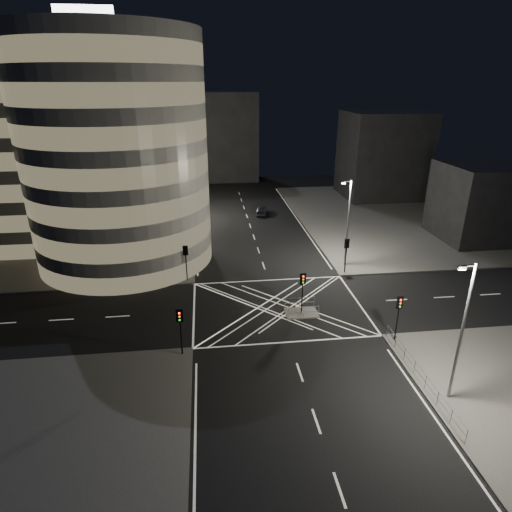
{
  "coord_description": "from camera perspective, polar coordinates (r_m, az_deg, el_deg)",
  "views": [
    {
      "loc": [
        -6.37,
        -35.67,
        20.24
      ],
      "look_at": [
        -1.4,
        5.85,
        3.0
      ],
      "focal_mm": 30.0,
      "sensor_mm": 36.0,
      "label": 1
    }
  ],
  "objects": [
    {
      "name": "street_lamp_left_far",
      "position": [
        67.36,
        -9.4,
        9.5
      ],
      "size": [
        1.25,
        0.25,
        10.0
      ],
      "color": "slate",
      "rests_on": "sidewalk_far_left"
    },
    {
      "name": "tree_b",
      "position": [
        53.17,
        -11.02,
        4.96
      ],
      "size": [
        4.6,
        4.6,
        7.18
      ],
      "color": "black",
      "rests_on": "sidewalk_far_left"
    },
    {
      "name": "railing_island_south",
      "position": [
        39.48,
        6.39,
        -7.41
      ],
      "size": [
        2.8,
        0.06,
        1.1
      ],
      "primitive_type": "cube",
      "color": "slate",
      "rests_on": "central_island"
    },
    {
      "name": "traffic_signal_island",
      "position": [
        39.21,
        6.24,
        -3.96
      ],
      "size": [
        0.55,
        0.22,
        4.0
      ],
      "color": "black",
      "rests_on": "central_island"
    },
    {
      "name": "central_island",
      "position": [
        40.55,
        6.07,
        -7.56
      ],
      "size": [
        3.0,
        2.0,
        0.15
      ],
      "primitive_type": "cube",
      "color": "slate",
      "rests_on": "ground"
    },
    {
      "name": "street_lamp_left_near",
      "position": [
        49.98,
        -10.07,
        4.95
      ],
      "size": [
        1.25,
        0.25,
        10.0
      ],
      "color": "slate",
      "rests_on": "sidewalk_far_left"
    },
    {
      "name": "tree_a",
      "position": [
        47.47,
        -11.45,
        2.87
      ],
      "size": [
        4.83,
        4.83,
        7.36
      ],
      "color": "black",
      "rests_on": "sidewalk_far_left"
    },
    {
      "name": "traffic_signal_nl",
      "position": [
        33.76,
        -10.09,
        -8.87
      ],
      "size": [
        0.55,
        0.22,
        4.0
      ],
      "color": "black",
      "rests_on": "sidewalk_near_left"
    },
    {
      "name": "office_tower_curved",
      "position": [
        56.78,
        -22.02,
        13.16
      ],
      "size": [
        30.0,
        29.0,
        27.2
      ],
      "color": "gray",
      "rests_on": "sidewalk_far_left"
    },
    {
      "name": "sidewalk_far_right",
      "position": [
        74.73,
        21.82,
        5.13
      ],
      "size": [
        42.0,
        42.0,
        0.15
      ],
      "primitive_type": "cube",
      "color": "#555250",
      "rests_on": "ground"
    },
    {
      "name": "tree_e",
      "position": [
        70.71,
        -10.1,
        8.68
      ],
      "size": [
        3.46,
        3.46,
        5.73
      ],
      "color": "black",
      "rests_on": "sidewalk_far_left"
    },
    {
      "name": "street_lamp_right_far",
      "position": [
        49.61,
        12.12,
        4.66
      ],
      "size": [
        1.25,
        0.25,
        10.0
      ],
      "color": "slate",
      "rests_on": "sidewalk_far_right"
    },
    {
      "name": "tree_d",
      "position": [
        64.59,
        -10.42,
        8.54
      ],
      "size": [
        4.68,
        4.68,
        7.71
      ],
      "color": "black",
      "rests_on": "sidewalk_far_left"
    },
    {
      "name": "traffic_signal_nr",
      "position": [
        36.93,
        18.5,
        -6.85
      ],
      "size": [
        0.55,
        0.22,
        4.0
      ],
      "color": "black",
      "rests_on": "sidewalk_near_right"
    },
    {
      "name": "sedan",
      "position": [
        69.6,
        0.74,
        6.07
      ],
      "size": [
        2.13,
        4.26,
        1.34
      ],
      "primitive_type": "imported",
      "rotation": [
        0.0,
        0.0,
        2.96
      ],
      "color": "black",
      "rests_on": "ground"
    },
    {
      "name": "building_right_far",
      "position": [
        83.26,
        16.56,
        12.81
      ],
      "size": [
        14.0,
        12.0,
        15.0
      ],
      "primitive_type": "cube",
      "color": "black",
      "rests_on": "sidewalk_far_right"
    },
    {
      "name": "ground",
      "position": [
        41.5,
        2.9,
        -6.81
      ],
      "size": [
        120.0,
        120.0,
        0.0
      ],
      "primitive_type": "plane",
      "color": "black",
      "rests_on": "ground"
    },
    {
      "name": "traffic_signal_fl",
      "position": [
        45.93,
        -9.35,
        -0.07
      ],
      "size": [
        0.55,
        0.22,
        4.0
      ],
      "color": "black",
      "rests_on": "sidewalk_far_left"
    },
    {
      "name": "tree_c",
      "position": [
        59.04,
        -10.64,
        6.26
      ],
      "size": [
        3.86,
        3.86,
        6.29
      ],
      "color": "black",
      "rests_on": "sidewalk_far_left"
    },
    {
      "name": "building_right_near",
      "position": [
        64.96,
        27.66,
        6.41
      ],
      "size": [
        10.0,
        10.0,
        10.0
      ],
      "primitive_type": "cube",
      "color": "black",
      "rests_on": "sidewalk_far_right"
    },
    {
      "name": "office_block_rear",
      "position": [
        79.75,
        -18.72,
        14.73
      ],
      "size": [
        24.0,
        16.0,
        22.0
      ],
      "primitive_type": "cube",
      "color": "gray",
      "rests_on": "sidewalk_far_left"
    },
    {
      "name": "building_far_end",
      "position": [
        94.37,
        -5.54,
        15.47
      ],
      "size": [
        18.0,
        8.0,
        18.0
      ],
      "primitive_type": "cube",
      "color": "black",
      "rests_on": "ground"
    },
    {
      "name": "railing_near_right",
      "position": [
        33.92,
        21.01,
        -14.51
      ],
      "size": [
        0.06,
        11.7,
        1.1
      ],
      "primitive_type": "cube",
      "color": "slate",
      "rests_on": "sidewalk_near_right"
    },
    {
      "name": "traffic_signal_fr",
      "position": [
        48.31,
        11.97,
        0.88
      ],
      "size": [
        0.55,
        0.22,
        4.0
      ],
      "color": "black",
      "rests_on": "sidewalk_far_right"
    },
    {
      "name": "railing_island_north",
      "position": [
        41.01,
        5.83,
        -6.18
      ],
      "size": [
        2.8,
        0.06,
        1.1
      ],
      "primitive_type": "cube",
      "color": "slate",
      "rests_on": "central_island"
    },
    {
      "name": "street_lamp_right_near",
      "position": [
        30.59,
        25.72,
        -8.79
      ],
      "size": [
        1.25,
        0.25,
        10.0
      ],
      "color": "slate",
      "rests_on": "sidewalk_near_right"
    },
    {
      "name": "sidewalk_far_left",
      "position": [
        69.61,
        -25.5,
        3.33
      ],
      "size": [
        42.0,
        42.0,
        0.15
      ],
      "primitive_type": "cube",
      "color": "#555250",
      "rests_on": "ground"
    }
  ]
}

